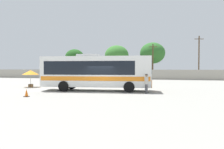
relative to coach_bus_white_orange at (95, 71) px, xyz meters
name	(u,v)px	position (x,y,z in m)	size (l,w,h in m)	color
ground_plane	(121,84)	(0.93, 9.11, -1.99)	(300.00, 300.00, 0.00)	gray
perimeter_wall	(134,74)	(0.93, 23.19, -0.99)	(80.00, 0.30, 2.00)	#9E998C
coach_bus_white_orange	(95,71)	(0.00, 0.00, 0.00)	(11.27, 3.70, 3.73)	white
attendant_by_bus_door	(146,82)	(5.30, -1.26, -0.97)	(0.50, 0.50, 1.78)	#4C4C51
vendor_umbrella_near_gate_orange	(31,73)	(-8.95, 2.06, -0.25)	(1.95, 1.95, 2.06)	gray
parked_car_leftmost_maroon	(57,75)	(-14.82, 19.66, -1.18)	(4.56, 2.30, 1.52)	maroon
parked_car_second_black	(83,76)	(-9.05, 19.50, -1.20)	(4.50, 2.15, 1.49)	black
utility_pole_near	(199,57)	(13.70, 24.76, 2.57)	(1.78, 0.54, 8.74)	#4C3823
utility_pole_far	(153,61)	(4.59, 25.54, 1.94)	(1.80, 0.30, 7.49)	#4C3823
roadside_tree_left	(75,57)	(-15.44, 30.07, 3.13)	(4.82, 4.82, 7.18)	brown
roadside_tree_midleft	(117,56)	(-3.89, 27.97, 3.27)	(5.59, 5.59, 7.64)	brown
roadside_tree_midright	(153,53)	(4.30, 29.49, 3.81)	(5.78, 5.78, 8.26)	brown
traffic_cone_on_apron	(26,93)	(-3.93, -5.75, -1.68)	(0.36, 0.36, 0.64)	black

